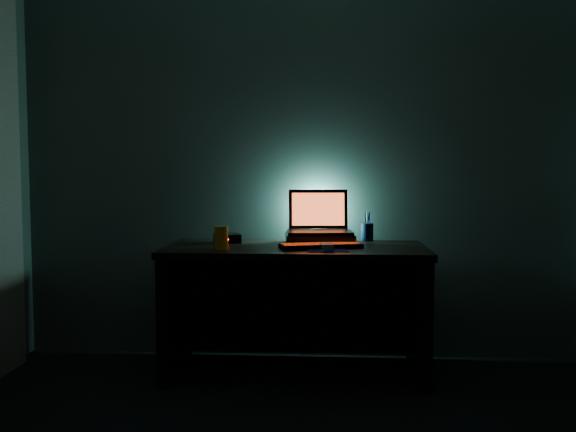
% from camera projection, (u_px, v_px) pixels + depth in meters
% --- Properties ---
extents(room, '(3.50, 4.00, 2.50)m').
position_uv_depth(room, '(272.00, 152.00, 2.05)').
color(room, black).
rests_on(room, ground).
extents(desk, '(1.50, 0.70, 0.75)m').
position_uv_depth(desk, '(296.00, 288.00, 3.77)').
color(desk, black).
rests_on(desk, ground).
extents(riser, '(0.42, 0.33, 0.06)m').
position_uv_depth(riser, '(320.00, 239.00, 3.81)').
color(riser, black).
rests_on(riser, desk).
extents(laptop, '(0.40, 0.31, 0.26)m').
position_uv_depth(laptop, '(319.00, 223.00, 3.85)').
color(laptop, black).
rests_on(laptop, riser).
extents(keyboard, '(0.48, 0.27, 0.03)m').
position_uv_depth(keyboard, '(321.00, 246.00, 3.59)').
color(keyboard, black).
rests_on(keyboard, desk).
extents(mousepad, '(0.24, 0.22, 0.00)m').
position_uv_depth(mousepad, '(327.00, 250.00, 3.51)').
color(mousepad, navy).
rests_on(mousepad, desk).
extents(mouse, '(0.07, 0.11, 0.03)m').
position_uv_depth(mouse, '(327.00, 246.00, 3.51)').
color(mouse, gray).
rests_on(mouse, mousepad).
extents(pen_cup, '(0.10, 0.10, 0.11)m').
position_uv_depth(pen_cup, '(367.00, 232.00, 3.95)').
color(pen_cup, black).
rests_on(pen_cup, desk).
extents(juice_glass, '(0.09, 0.09, 0.13)m').
position_uv_depth(juice_glass, '(221.00, 238.00, 3.53)').
color(juice_glass, '#F8AE0D').
rests_on(juice_glass, desk).
extents(router, '(0.19, 0.16, 0.05)m').
position_uv_depth(router, '(227.00, 238.00, 3.86)').
color(router, black).
rests_on(router, desk).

